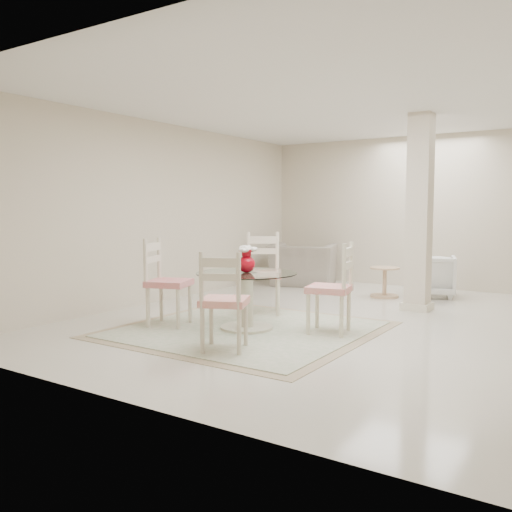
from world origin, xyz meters
The scene contains 13 objects.
ground centered at (0.00, 0.00, 0.00)m, with size 7.00×7.00×0.00m, color beige.
room_shell centered at (0.00, 0.00, 1.86)m, with size 6.02×7.02×2.71m.
column centered at (0.50, 1.30, 1.35)m, with size 0.30×0.30×2.70m, color beige.
area_rug centered at (-0.78, -1.06, 0.01)m, with size 2.79×2.79×0.02m.
dining_table centered at (-0.78, -1.06, 0.34)m, with size 1.17×1.17×0.67m.
red_vase centered at (-0.78, -1.06, 0.83)m, with size 0.24×0.22×0.31m.
dining_chair_east centered at (0.18, -0.70, 0.60)m, with size 0.54×0.54×1.14m.
dining_chair_north centered at (-1.16, -0.11, 0.63)m, with size 0.67×0.67×1.20m.
dining_chair_west centered at (-1.74, -1.42, 0.61)m, with size 0.59×0.59×1.16m.
dining_chair_south centered at (-0.41, -2.01, 0.58)m, with size 0.58×0.58×1.10m.
recliner_taupe centered at (-2.01, 2.61, 0.38)m, with size 1.16×1.01×0.75m, color gray.
armchair_white centered at (0.34, 2.58, 0.34)m, with size 0.72×0.74×0.67m, color silver.
side_table centered at (-0.26, 2.09, 0.22)m, with size 0.46×0.46×0.48m.
Camera 1 is at (2.71, -6.19, 1.41)m, focal length 38.00 mm.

